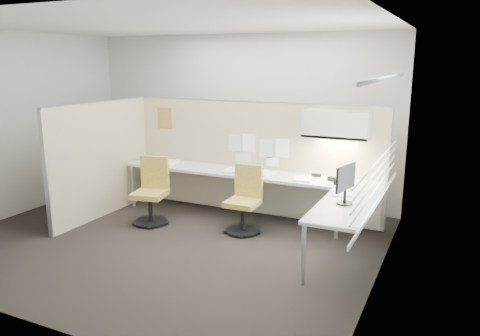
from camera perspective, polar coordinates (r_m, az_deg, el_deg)
The scene contains 26 objects.
floor at distance 6.48m, azimuth -8.82°, elevation -8.69°, with size 5.50×4.50×0.01m, color black.
ceiling at distance 6.04m, azimuth -9.79°, elevation 16.93°, with size 5.50×4.50×0.01m, color white.
wall_back at distance 8.04m, azimuth -0.15°, elevation 6.07°, with size 5.50×0.02×2.80m, color beige.
wall_front at distance 4.48m, azimuth -25.76°, elevation -0.91°, with size 5.50×0.02×2.80m, color beige.
wall_left at distance 7.98m, azimuth -25.86°, elevation 4.72°, with size 0.02×4.50×2.80m, color beige.
wall_right at distance 5.09m, azimuth 17.17°, elevation 1.39°, with size 0.02×4.50×2.80m, color beige.
window_pane at distance 5.07m, azimuth 17.00°, elevation 3.07°, with size 0.01×2.80×1.30m, color #A1B0BB.
partition_back at distance 7.31m, azimuth 1.56°, elevation 1.20°, with size 4.10×0.06×1.75m, color tan.
partition_left at distance 7.50m, azimuth -16.45°, elevation 0.96°, with size 0.06×2.20×1.75m, color tan.
desk at distance 6.81m, azimuth 2.86°, elevation -2.08°, with size 4.00×2.07×0.73m.
overhead_bin at distance 6.58m, azimuth 11.70°, elevation 5.21°, with size 0.90×0.36×0.38m, color beige.
task_light_strip at distance 6.61m, azimuth 11.62°, elevation 3.41°, with size 0.60×0.06×0.02m, color #FFEABF.
pinned_papers at distance 7.22m, azimuth 2.03°, elevation 2.32°, with size 1.01×0.00×0.47m.
poster at distance 7.97m, azimuth -9.17°, elevation 5.99°, with size 0.28×0.00×0.35m, color orange.
chair_left at distance 7.06m, azimuth -10.72°, elevation -3.01°, with size 0.53×0.55×0.97m.
chair_right at distance 6.59m, azimuth 0.56°, elevation -4.12°, with size 0.49×0.49×0.93m.
monitor at distance 5.54m, azimuth 12.75°, elevation -1.67°, with size 0.18×0.44×0.47m.
phone at distance 6.47m, azimuth 12.39°, elevation -1.53°, with size 0.24×0.23×0.12m.
stapler at distance 6.82m, azimuth 9.28°, elevation -0.88°, with size 0.14×0.04×0.05m, color black.
tape_dispenser at distance 6.63m, azimuth 11.05°, elevation -1.31°, with size 0.10×0.06×0.06m, color black.
coat_hook at distance 6.97m, azimuth -21.08°, elevation 4.19°, with size 0.18×0.48×1.43m.
paper_stack_0 at distance 7.72m, azimuth -8.57°, elevation 0.70°, with size 0.23×0.30×0.03m, color white.
paper_stack_1 at distance 7.02m, azimuth -0.86°, elevation -0.33°, with size 0.23×0.30×0.04m, color white.
paper_stack_2 at distance 6.94m, azimuth 3.05°, elevation -0.62°, with size 0.23×0.30×0.02m, color white.
paper_stack_3 at distance 6.63m, azimuth 7.66°, elevation -1.32°, with size 0.23×0.30×0.03m, color white.
paper_stack_4 at distance 6.03m, azimuth 12.19°, elevation -3.03°, with size 0.23×0.30×0.02m, color white.
Camera 1 is at (3.43, -4.95, 2.38)m, focal length 35.00 mm.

